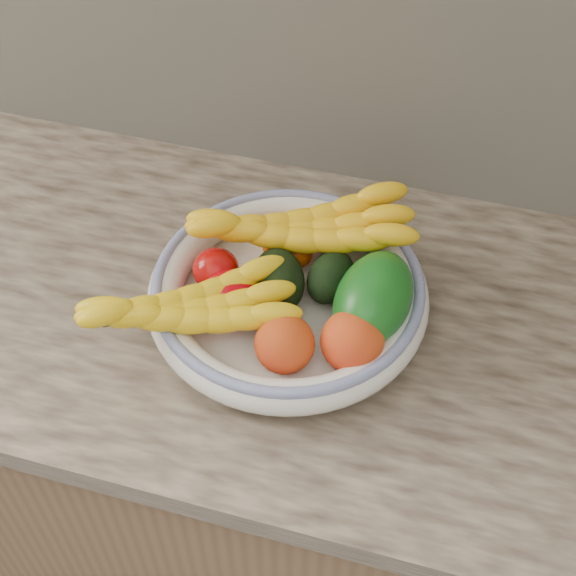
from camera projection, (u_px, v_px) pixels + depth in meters
The scene contains 14 objects.
kitchen_counter at pixel (292, 453), 1.49m from camera, with size 2.44×0.66×1.40m.
fruit_bowl at pixel (288, 293), 1.11m from camera, with size 0.39×0.39×0.08m.
clementine_back_left at pixel (278, 244), 1.16m from camera, with size 0.05×0.05×0.04m, color #FF6105.
clementine_back_right at pixel (322, 234), 1.18m from camera, with size 0.06×0.06×0.05m, color #FF5605.
clementine_back_mid at pixel (296, 252), 1.15m from camera, with size 0.05×0.05×0.05m, color #E05204.
tomato_left at pixel (216, 269), 1.12m from camera, with size 0.07×0.07×0.06m, color #AD0B0A.
tomato_near_left at pixel (231, 297), 1.09m from camera, with size 0.08×0.08×0.07m, color #BB020B.
avocado_center at pixel (279, 280), 1.10m from camera, with size 0.07×0.10×0.07m, color black.
avocado_right at pixel (331, 277), 1.11m from camera, with size 0.06×0.09×0.06m, color black.
green_mango at pixel (373, 300), 1.07m from camera, with size 0.10×0.16×0.11m, color #105814.
peach_front at pixel (285, 344), 1.03m from camera, with size 0.08×0.08×0.08m, color orange.
peach_right at pixel (352, 341), 1.03m from camera, with size 0.08×0.08×0.08m, color orange.
banana_bunch_back at pixel (301, 233), 1.13m from camera, with size 0.34×0.12×0.09m, color yellow, non-canonical shape.
banana_bunch_front at pixel (190, 312), 1.04m from camera, with size 0.30×0.12×0.08m, color yellow, non-canonical shape.
Camera 1 is at (0.20, 0.96, 1.79)m, focal length 50.00 mm.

